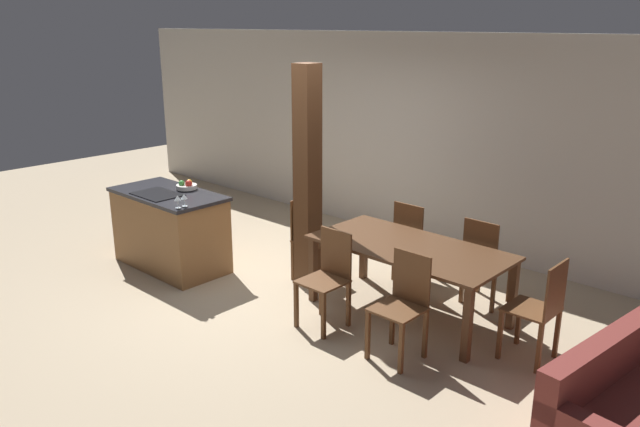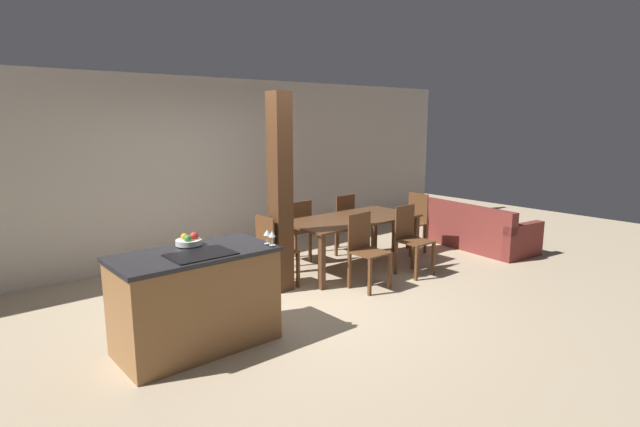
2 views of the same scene
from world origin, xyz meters
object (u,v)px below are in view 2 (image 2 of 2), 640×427
object	(u,v)px
wine_glass_middle	(267,233)
dining_chair_far_left	(296,230)
dining_chair_far_right	(340,222)
dining_chair_near_right	(411,238)
timber_post	(280,194)
wine_glass_near	(272,235)
dining_chair_head_end	(273,250)
fruit_bowl	(189,241)
dining_chair_near_left	(366,249)
dining_chair_foot_end	(413,221)
dining_table	(352,224)
couch	(478,232)
kitchen_island	(196,300)

from	to	relation	value
wine_glass_middle	dining_chair_far_left	size ratio (longest dim) A/B	0.15
dining_chair_far_left	dining_chair_far_right	bearing A→B (deg)	-180.00
dining_chair_near_right	timber_post	size ratio (longest dim) A/B	0.39
wine_glass_near	dining_chair_head_end	bearing A→B (deg)	54.97
fruit_bowl	dining_chair_far_right	world-z (taller)	fruit_bowl
dining_chair_near_left	dining_chair_foot_end	distance (m)	1.92
timber_post	dining_chair_near_left	bearing A→B (deg)	-35.63
dining_chair_near_left	timber_post	distance (m)	1.27
wine_glass_middle	timber_post	distance (m)	1.33
fruit_bowl	dining_chair_far_left	distance (m)	2.72
dining_chair_near_left	dining_chair_foot_end	size ratio (longest dim) A/B	1.00
fruit_bowl	wine_glass_near	distance (m)	0.79
dining_table	dining_chair_foot_end	xyz separation A→B (m)	(1.34, 0.00, -0.15)
dining_chair_foot_end	timber_post	world-z (taller)	timber_post
dining_table	dining_chair_head_end	bearing A→B (deg)	180.00
wine_glass_near	couch	world-z (taller)	wine_glass_near
dining_chair_near_left	dining_chair_far_right	size ratio (longest dim) A/B	1.00
wine_glass_middle	dining_chair_head_end	distance (m)	1.46
dining_chair_far_right	timber_post	bearing A→B (deg)	24.96
couch	fruit_bowl	bearing A→B (deg)	98.37
dining_chair_far_right	dining_chair_head_end	distance (m)	1.92
dining_chair_far_left	dining_chair_foot_end	size ratio (longest dim) A/B	1.00
dining_chair_near_right	dining_chair_far_left	size ratio (longest dim) A/B	1.00
dining_chair_near_right	dining_table	bearing A→B (deg)	121.66
dining_chair_far_left	dining_chair_near_left	bearing A→B (deg)	90.00
dining_table	dining_chair_far_right	size ratio (longest dim) A/B	2.08
dining_chair_near_right	dining_chair_near_left	bearing A→B (deg)	180.00
dining_table	timber_post	xyz separation A→B (m)	(-1.29, -0.10, 0.57)
couch	dining_chair_near_left	bearing A→B (deg)	100.83
dining_chair_near_left	dining_chair_near_right	size ratio (longest dim) A/B	1.00
timber_post	dining_chair_far_right	bearing A→B (deg)	24.96
wine_glass_middle	dining_chair_far_left	bearing A→B (deg)	46.11
fruit_bowl	dining_table	xyz separation A→B (m)	(2.75, 0.64, -0.32)
fruit_bowl	dining_chair_foot_end	bearing A→B (deg)	8.91
kitchen_island	dining_table	size ratio (longest dim) A/B	0.75
dining_chair_far_right	dining_chair_head_end	xyz separation A→B (m)	(-1.78, -0.71, 0.00)
fruit_bowl	dining_chair_near_left	xyz separation A→B (m)	(2.31, -0.07, -0.47)
wine_glass_near	timber_post	size ratio (longest dim) A/B	0.06
wine_glass_near	couch	xyz separation A→B (m)	(4.55, 0.65, -0.77)
kitchen_island	dining_chair_near_left	bearing A→B (deg)	3.80
wine_glass_near	dining_chair_foot_end	size ratio (longest dim) A/B	0.15
wine_glass_near	timber_post	xyz separation A→B (m)	(0.87, 1.07, 0.18)
dining_chair_far_left	timber_post	bearing A→B (deg)	43.28
dining_table	dining_chair_near_left	world-z (taller)	dining_chair_near_left
dining_chair_far_right	couch	world-z (taller)	dining_chair_far_right
couch	dining_chair_far_left	bearing A→B (deg)	73.46
dining_chair_near_right	dining_chair_far_right	distance (m)	1.42
dining_table	dining_chair_head_end	size ratio (longest dim) A/B	2.08
dining_chair_near_left	dining_chair_far_right	bearing A→B (deg)	58.34
dining_chair_head_end	couch	bearing A→B (deg)	-97.95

